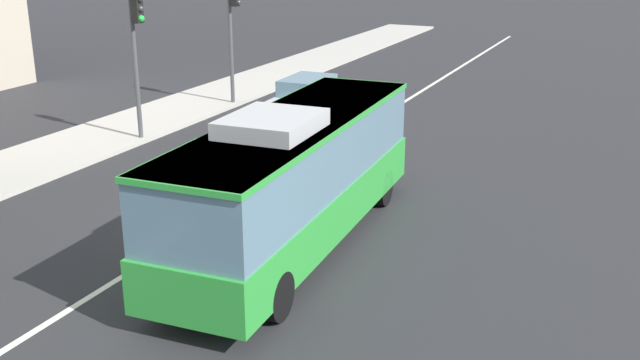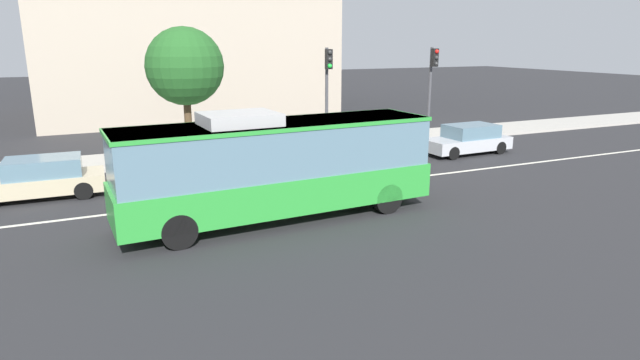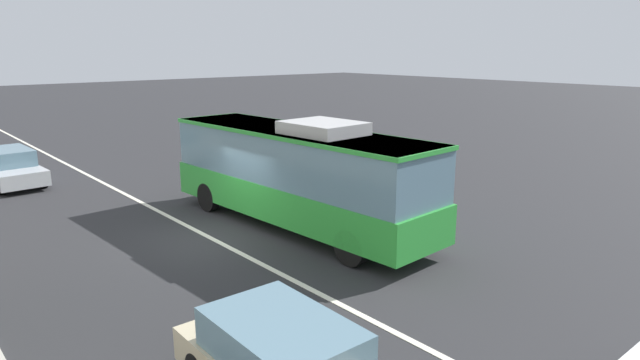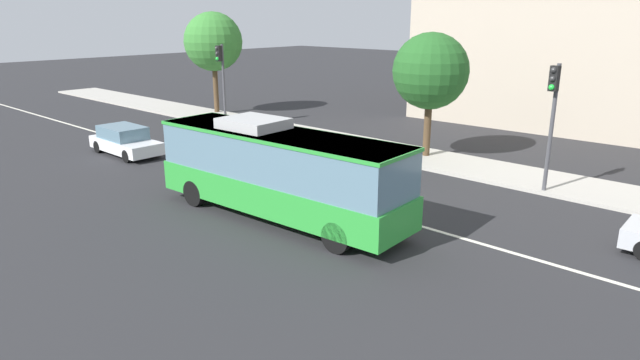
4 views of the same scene
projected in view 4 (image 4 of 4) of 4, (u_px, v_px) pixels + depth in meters
The scene contains 10 objects.
ground_plane at pixel (347, 205), 20.94m from camera, with size 160.00×160.00×0.00m, color #28282B.
sidewalk_kerb at pixel (451, 163), 26.54m from camera, with size 80.00×3.57×0.14m, color #B2ADA3.
lane_centre_line at pixel (347, 205), 20.94m from camera, with size 76.00×0.16×0.01m, color silver.
transit_bus at pixel (279, 169), 19.12m from camera, with size 10.12×3.02×3.46m.
sedan_white at pixel (125, 141), 28.31m from camera, with size 4.51×1.84×1.46m.
sedan_beige at pixel (265, 142), 28.01m from camera, with size 4.53×1.89×1.46m.
traffic_light_mid_block at pixel (552, 107), 21.17m from camera, with size 0.34×0.62×5.20m.
traffic_light_far_corner at pixel (221, 71), 34.65m from camera, with size 0.34×0.62×5.20m.
street_tree_kerbside_left at pixel (431, 72), 26.58m from camera, with size 3.71×3.71×6.20m.
street_tree_kerbside_centre at pixel (213, 42), 38.82m from camera, with size 4.13×4.13×7.21m.
Camera 4 is at (12.55, -15.31, 6.96)m, focal length 30.76 mm.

